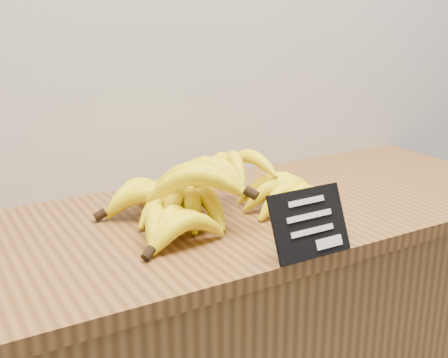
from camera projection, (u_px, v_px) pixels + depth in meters
counter_top at (212, 221)px, 1.16m from camera, size 1.53×0.54×0.03m
chalkboard_sign at (310, 223)px, 0.96m from camera, size 0.15×0.05×0.11m
banana_pile at (205, 196)px, 1.12m from camera, size 0.48×0.38×0.13m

